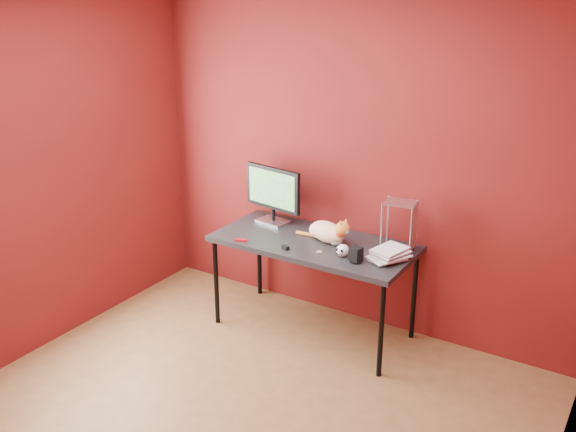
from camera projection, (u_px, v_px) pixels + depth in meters
The scene contains 11 objects.
room at pixel (211, 209), 3.36m from camera, with size 3.52×3.52×2.61m.
desk at pixel (314, 247), 4.78m from camera, with size 1.50×0.70×0.75m.
monitor at pixel (273, 192), 5.05m from camera, with size 0.53×0.20×0.46m.
cat at pixel (328, 232), 4.73m from camera, with size 0.47×0.27×0.22m.
skull_mug at pixel (343, 250), 4.48m from camera, with size 0.09×0.09×0.09m.
speaker at pixel (356, 255), 4.40m from camera, with size 0.10×0.10×0.11m.
book_stack at pixel (385, 190), 4.35m from camera, with size 0.28×0.30×0.98m.
wire_rack at pixel (399, 226), 4.55m from camera, with size 0.23×0.20×0.37m.
pocket_knife at pixel (241, 240), 4.76m from camera, with size 0.09×0.02×0.02m, color #AC0D12.
black_gadget at pixel (285, 248), 4.62m from camera, with size 0.06×0.03×0.03m, color black.
washer at pixel (319, 252), 4.57m from camera, with size 0.04×0.04×0.00m, color silver.
Camera 1 is at (2.01, -2.48, 2.57)m, focal length 40.00 mm.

